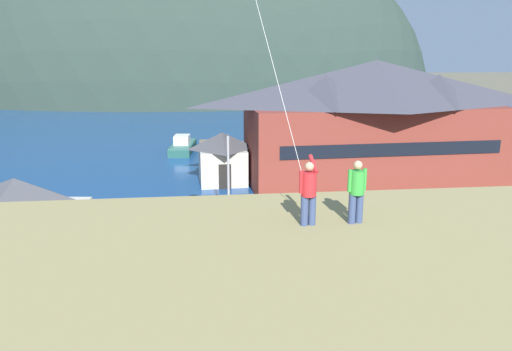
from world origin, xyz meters
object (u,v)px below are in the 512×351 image
Objects in this scene: parked_car_front_row_end at (239,283)px; parked_car_corner_spot at (314,232)px; parked_car_mid_row_center at (501,220)px; storage_shed_waterside at (222,157)px; parking_light_pole at (228,173)px; person_companion at (357,190)px; parked_car_back_row_right at (210,236)px; person_kite_flyer at (309,191)px; parked_car_back_row_left at (45,292)px; parked_car_lone_by_shed at (379,261)px; wharf_dock at (213,154)px; harbor_lodge at (375,119)px; moored_boat_wharfside at (183,146)px; moored_boat_outer_mooring at (245,155)px; storage_shed_near_lot at (19,220)px.

parked_car_corner_spot is at bearing 50.88° from parked_car_front_row_end.
parked_car_mid_row_center is 18.98m from parked_car_front_row_end.
parking_light_pole reaches higher than storage_shed_waterside.
parked_car_front_row_end is 11.39m from person_companion.
parked_car_back_row_right is 16.77m from person_kite_flyer.
parked_car_back_row_right and parked_car_back_row_left have the same top height.
parked_car_mid_row_center is at bearing 27.31° from parked_car_lone_by_shed.
wharf_dock is 3.73× the size of parked_car_front_row_end.
harbor_lodge is 24.92m from moored_boat_wharfside.
parked_car_front_row_end is 11.19m from person_kite_flyer.
moored_boat_outer_mooring is 30.22m from parked_car_lone_by_shed.
parked_car_lone_by_shed is 2.50× the size of person_companion.
parking_light_pole is at bearing 93.08° from person_kite_flyer.
parked_car_lone_by_shed and parked_car_back_row_right have the same top height.
parking_light_pole is (-3.03, -20.51, 3.00)m from moored_boat_outer_mooring.
moored_boat_wharfside is 1.85× the size of parked_car_lone_by_shed.
wharf_dock is at bearing 138.78° from moored_boat_outer_mooring.
person_kite_flyer is at bearing -88.20° from storage_shed_waterside.
moored_boat_wharfside reaches higher than parked_car_mid_row_center.
person_kite_flyer is at bearing -48.29° from storage_shed_near_lot.
storage_shed_waterside is at bearing -107.83° from moored_boat_outer_mooring.
person_kite_flyer reaches higher than parked_car_back_row_left.
harbor_lodge is 5.84× the size of parked_car_front_row_end.
storage_shed_waterside is 2.67× the size of person_kite_flyer.
wharf_dock is 44.07m from person_kite_flyer.
parked_car_corner_spot is at bearing -1.43° from parked_car_back_row_right.
parking_light_pole is (-0.09, -11.34, 1.26)m from storage_shed_waterside.
person_kite_flyer is (1.06, -19.80, 4.29)m from parking_light_pole.
storage_shed_waterside is at bearing 53.83° from storage_shed_near_lot.
parked_car_back_row_left is 15.99m from person_companion.
storage_shed_waterside is 16.99m from parked_car_corner_spot.
parked_car_lone_by_shed is at bearing -108.45° from harbor_lodge.
storage_shed_waterside is (-13.80, 1.13, -3.44)m from harbor_lodge.
moored_boat_outer_mooring is at bearing 89.08° from person_companion.
harbor_lodge is at bearing 69.02° from person_companion.
person_companion is (2.55, -8.67, 6.93)m from parked_car_front_row_end.
parked_car_front_row_end is (-14.05, -21.33, -4.84)m from harbor_lodge.
parked_car_back_row_right is 16.99m from person_companion.
person_companion is at bearing -45.50° from storage_shed_near_lot.
person_companion reaches higher than parking_light_pole.
storage_shed_near_lot reaches higher than parked_car_lone_by_shed.
parked_car_corner_spot is at bearing 80.42° from person_companion.
parking_light_pole is (-13.89, -10.21, -2.18)m from harbor_lodge.
parked_car_corner_spot is 0.68× the size of parking_light_pole.
parked_car_front_row_end is (-3.20, -31.62, 0.34)m from moored_boat_outer_mooring.
parked_car_corner_spot is (5.36, -28.47, 0.71)m from wharf_dock.
moored_boat_outer_mooring is at bearing 81.58° from parking_light_pole.
harbor_lodge is 17.38m from parking_light_pole.
parked_car_corner_spot is 15.19m from parked_car_back_row_left.
moored_boat_wharfside is 1.88× the size of parked_car_back_row_left.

